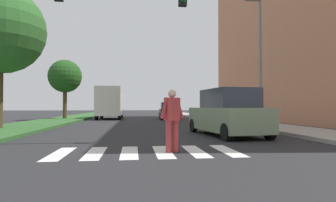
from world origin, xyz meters
TOP-DOWN VIEW (x-y plane):
  - ground_plane at (0.00, 30.00)m, footprint 140.00×140.00m
  - crosswalk at (0.00, 8.43)m, footprint 4.95×2.20m
  - median_strip at (-6.61, 28.00)m, footprint 3.72×64.00m
  - tree_mid at (-7.10, 15.95)m, footprint 4.44×4.44m
  - tree_far at (-6.68, 27.83)m, footprint 3.03×3.03m
  - sidewalk_right at (7.52, 28.00)m, footprint 3.00×64.00m
  - traffic_light_gantry at (-2.90, 10.31)m, footprint 7.59×0.30m
  - street_lamp_right at (6.93, 16.54)m, footprint 1.02×0.24m
  - pedestrian_performer at (0.69, 8.34)m, footprint 0.71×0.40m
  - suv_crossing at (3.60, 12.41)m, footprint 2.44×4.78m
  - sedan_midblock at (3.08, 28.34)m, footprint 2.06×4.66m
  - truck_box_delivery at (-2.71, 29.38)m, footprint 2.40×6.20m

SIDE VIEW (x-z plane):
  - ground_plane at x=0.00m, z-range 0.00..0.00m
  - crosswalk at x=0.00m, z-range 0.00..0.01m
  - median_strip at x=-6.61m, z-range 0.00..0.15m
  - sidewalk_right at x=7.52m, z-range 0.00..0.15m
  - sedan_midblock at x=3.08m, z-range -0.06..1.60m
  - suv_crossing at x=3.60m, z-range -0.05..1.92m
  - pedestrian_performer at x=0.69m, z-range 0.09..1.78m
  - truck_box_delivery at x=-2.71m, z-range 0.08..3.18m
  - tree_far at x=-6.68m, z-range 1.31..6.73m
  - traffic_light_gantry at x=-2.90m, z-range 1.31..7.31m
  - street_lamp_right at x=6.93m, z-range 0.84..8.34m
  - tree_mid at x=-7.10m, z-range 1.52..8.73m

